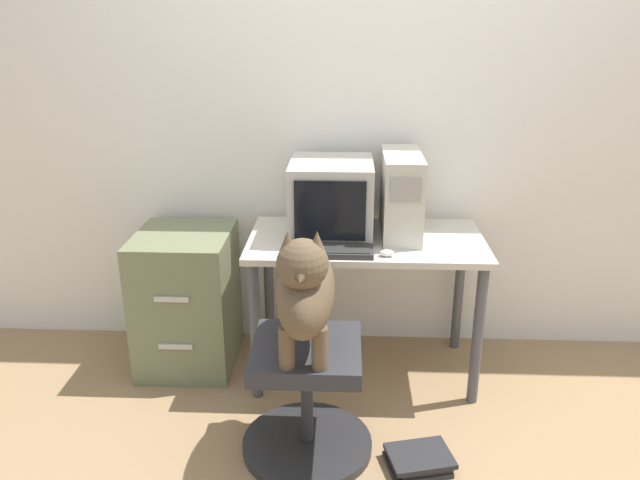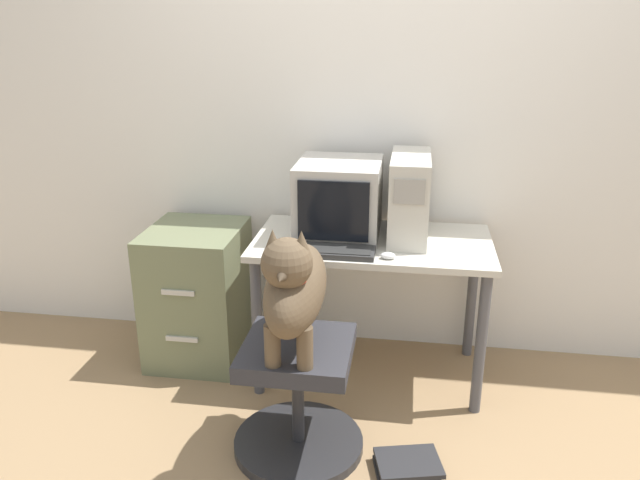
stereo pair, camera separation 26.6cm
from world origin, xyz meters
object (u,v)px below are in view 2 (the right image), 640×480
Objects in this scene: crt_monitor at (339,198)px; keyboard at (329,251)px; office_chair at (298,397)px; pc_tower at (409,197)px; book_stack_floor at (408,467)px; filing_cabinet at (198,294)px; dog at (294,286)px.

crt_monitor is 0.32m from keyboard.
keyboard is 0.74× the size of office_chair.
crt_monitor reaches higher than keyboard.
pc_tower is 1.58× the size of book_stack_floor.
office_chair is 0.94m from filing_cabinet.
keyboard is at bearing -19.42° from filing_cabinet.
dog reaches higher than office_chair.
crt_monitor is at bearing 1.88° from filing_cabinet.
crt_monitor is at bearing 88.57° from keyboard.
keyboard is 0.64m from office_chair.
office_chair is at bearing -99.33° from keyboard.
keyboard is at bearing 126.99° from book_stack_floor.
book_stack_floor is at bearing -11.56° from office_chair.
pc_tower is 1.14× the size of keyboard.
pc_tower is 0.65× the size of filing_cabinet.
dog reaches higher than keyboard.
dog is at bearing -47.66° from filing_cabinet.
dog is (-0.08, -0.74, -0.13)m from crt_monitor.
pc_tower is at bearing 59.86° from office_chair.
dog is 0.86m from book_stack_floor.
pc_tower is 0.79× the size of dog.
crt_monitor is at bearing -179.99° from pc_tower.
filing_cabinet is (-0.72, 0.25, -0.38)m from keyboard.
filing_cabinet reaches higher than office_chair.
office_chair is (-0.07, -0.42, -0.48)m from keyboard.
crt_monitor is 0.75m from dog.
crt_monitor is 0.75× the size of dog.
filing_cabinet is 2.43× the size of book_stack_floor.
book_stack_floor is (1.11, -0.77, -0.32)m from filing_cabinet.
dog is at bearing -98.54° from keyboard.
crt_monitor reaches higher than office_chair.
book_stack_floor is (0.46, -0.05, -0.73)m from dog.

